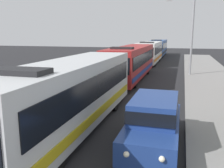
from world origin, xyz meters
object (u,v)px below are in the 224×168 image
Objects in this scene: bus_middle at (150,52)px; streetlamp_mid at (193,27)px; bus_lead at (71,93)px; bus_second_in_line at (131,61)px; bus_fourth_in_line at (158,47)px; white_suv at (154,120)px.

bus_middle is 1.49× the size of streetlamp_mid.
streetlamp_mid is (5.40, 16.57, 3.17)m from bus_lead.
streetlamp_mid is (5.40, -9.97, 3.17)m from bus_middle.
bus_second_in_line is 1.06× the size of bus_fourth_in_line.
bus_lead is 38.74m from bus_fourth_in_line.
white_suv is at bearing -82.27° from bus_middle.
bus_lead reaches higher than white_suv.
bus_second_in_line is 2.58× the size of white_suv.
streetlamp_mid is (5.40, -22.17, 3.17)m from bus_fourth_in_line.
bus_second_in_line is 13.45m from bus_middle.
bus_lead is at bearing -90.00° from bus_middle.
bus_lead is 26.54m from bus_middle.
bus_fourth_in_line reaches higher than white_suv.
bus_fourth_in_line is 2.44× the size of white_suv.
bus_middle is (-0.00, 13.45, -0.00)m from bus_second_in_line.
bus_second_in_line is 7.17m from streetlamp_mid.
streetlamp_mid reaches higher than bus_second_in_line.
bus_middle is 27.52m from white_suv.
bus_lead is at bearing 168.97° from white_suv.
streetlamp_mid is at bearing 71.96° from bus_lead.
bus_middle is at bearing 90.00° from bus_lead.
bus_middle is at bearing -90.00° from bus_fourth_in_line.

